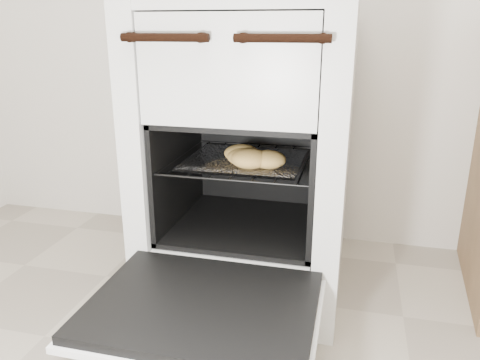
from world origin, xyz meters
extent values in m
cube|color=silver|center=(-0.17, 1.17, 0.47)|extent=(0.61, 0.65, 0.94)
cylinder|color=black|center=(-0.31, 0.83, 0.81)|extent=(0.22, 0.02, 0.02)
cylinder|color=black|center=(-0.03, 0.83, 0.81)|extent=(0.22, 0.02, 0.02)
cube|color=black|center=(-0.17, 0.65, 0.21)|extent=(0.53, 0.41, 0.02)
cube|color=silver|center=(-0.17, 0.65, 0.19)|extent=(0.55, 0.43, 0.02)
cylinder|color=black|center=(-0.39, 1.09, 0.45)|extent=(0.01, 0.43, 0.01)
cylinder|color=black|center=(0.05, 1.09, 0.45)|extent=(0.01, 0.43, 0.01)
cylinder|color=black|center=(-0.17, 0.89, 0.45)|extent=(0.44, 0.01, 0.01)
cylinder|color=black|center=(-0.17, 1.30, 0.45)|extent=(0.44, 0.01, 0.01)
cylinder|color=black|center=(-0.35, 1.09, 0.45)|extent=(0.01, 0.41, 0.01)
cylinder|color=black|center=(-0.29, 1.09, 0.45)|extent=(0.01, 0.41, 0.01)
cylinder|color=black|center=(-0.23, 1.09, 0.45)|extent=(0.01, 0.41, 0.01)
cylinder|color=black|center=(-0.17, 1.09, 0.45)|extent=(0.01, 0.41, 0.01)
cylinder|color=black|center=(-0.11, 1.09, 0.45)|extent=(0.01, 0.41, 0.01)
cylinder|color=black|center=(-0.05, 1.09, 0.45)|extent=(0.01, 0.41, 0.01)
cylinder|color=black|center=(0.01, 1.09, 0.45)|extent=(0.01, 0.41, 0.01)
cube|color=white|center=(-0.17, 1.07, 0.45)|extent=(0.35, 0.31, 0.01)
ellipsoid|color=tan|center=(-0.08, 1.00, 0.48)|extent=(0.13, 0.13, 0.05)
ellipsoid|color=tan|center=(-0.16, 1.01, 0.48)|extent=(0.13, 0.13, 0.05)
ellipsoid|color=tan|center=(-0.17, 1.05, 0.48)|extent=(0.14, 0.14, 0.05)
ellipsoid|color=tan|center=(-0.14, 0.99, 0.48)|extent=(0.11, 0.11, 0.05)
camera|label=1|loc=(0.15, -0.26, 0.84)|focal=35.00mm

